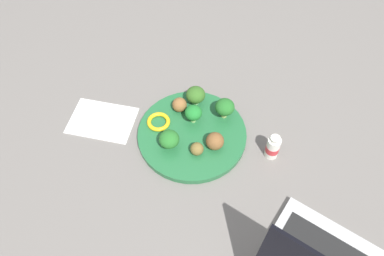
{
  "coord_description": "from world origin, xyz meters",
  "views": [
    {
      "loc": [
        -0.05,
        0.56,
        0.82
      ],
      "look_at": [
        0.0,
        0.0,
        0.04
      ],
      "focal_mm": 35.97,
      "sensor_mm": 36.0,
      "label": 1
    }
  ],
  "objects_px": {
    "broccoli_floret_back_right": "(225,107)",
    "pepper_ring_back_right": "(159,122)",
    "broccoli_floret_mid_right": "(193,113)",
    "meatball_mid_right": "(180,105)",
    "napkin": "(102,120)",
    "broccoli_floret_back_left": "(169,139)",
    "yogurt_bottle": "(273,147)",
    "broccoli_floret_near_rim": "(197,95)",
    "fork": "(97,124)",
    "knife": "(102,113)",
    "meatball_far_rim": "(197,149)",
    "meatball_mid_left": "(215,141)",
    "plate": "(192,134)"
  },
  "relations": [
    {
      "from": "broccoli_floret_back_right",
      "to": "broccoli_floret_mid_right",
      "type": "height_order",
      "value": "broccoli_floret_back_right"
    },
    {
      "from": "meatball_far_rim",
      "to": "fork",
      "type": "height_order",
      "value": "meatball_far_rim"
    },
    {
      "from": "plate",
      "to": "meatball_mid_left",
      "type": "bearing_deg",
      "value": 149.04
    },
    {
      "from": "broccoli_floret_back_right",
      "to": "meatball_mid_left",
      "type": "height_order",
      "value": "broccoli_floret_back_right"
    },
    {
      "from": "meatball_mid_left",
      "to": "plate",
      "type": "bearing_deg",
      "value": -30.96
    },
    {
      "from": "fork",
      "to": "meatball_mid_right",
      "type": "bearing_deg",
      "value": -163.65
    },
    {
      "from": "broccoli_floret_back_left",
      "to": "broccoli_floret_back_right",
      "type": "distance_m",
      "value": 0.17
    },
    {
      "from": "broccoli_floret_back_right",
      "to": "pepper_ring_back_right",
      "type": "height_order",
      "value": "broccoli_floret_back_right"
    },
    {
      "from": "broccoli_floret_back_right",
      "to": "pepper_ring_back_right",
      "type": "relative_size",
      "value": 0.97
    },
    {
      "from": "plate",
      "to": "broccoli_floret_back_right",
      "type": "relative_size",
      "value": 4.78
    },
    {
      "from": "napkin",
      "to": "fork",
      "type": "bearing_deg",
      "value": 59.33
    },
    {
      "from": "yogurt_bottle",
      "to": "broccoli_floret_back_right",
      "type": "bearing_deg",
      "value": -38.47
    },
    {
      "from": "broccoli_floret_back_right",
      "to": "broccoli_floret_mid_right",
      "type": "relative_size",
      "value": 1.11
    },
    {
      "from": "napkin",
      "to": "broccoli_floret_near_rim",
      "type": "bearing_deg",
      "value": -163.33
    },
    {
      "from": "broccoli_floret_back_left",
      "to": "napkin",
      "type": "height_order",
      "value": "broccoli_floret_back_left"
    },
    {
      "from": "broccoli_floret_mid_right",
      "to": "yogurt_bottle",
      "type": "distance_m",
      "value": 0.22
    },
    {
      "from": "broccoli_floret_back_right",
      "to": "meatball_far_rim",
      "type": "distance_m",
      "value": 0.14
    },
    {
      "from": "pepper_ring_back_right",
      "to": "fork",
      "type": "height_order",
      "value": "pepper_ring_back_right"
    },
    {
      "from": "meatball_mid_left",
      "to": "meatball_mid_right",
      "type": "bearing_deg",
      "value": -47.35
    },
    {
      "from": "broccoli_floret_back_left",
      "to": "meatball_far_rim",
      "type": "height_order",
      "value": "broccoli_floret_back_left"
    },
    {
      "from": "meatball_mid_right",
      "to": "napkin",
      "type": "xyz_separation_m",
      "value": [
        0.2,
        0.05,
        -0.03
      ]
    },
    {
      "from": "meatball_mid_right",
      "to": "yogurt_bottle",
      "type": "height_order",
      "value": "yogurt_bottle"
    },
    {
      "from": "broccoli_floret_mid_right",
      "to": "meatball_far_rim",
      "type": "relative_size",
      "value": 1.6
    },
    {
      "from": "meatball_far_rim",
      "to": "knife",
      "type": "relative_size",
      "value": 0.23
    },
    {
      "from": "meatball_mid_left",
      "to": "meatball_mid_right",
      "type": "height_order",
      "value": "meatball_mid_left"
    },
    {
      "from": "broccoli_floret_mid_right",
      "to": "meatball_mid_right",
      "type": "xyz_separation_m",
      "value": [
        0.04,
        -0.04,
        -0.01
      ]
    },
    {
      "from": "broccoli_floret_back_right",
      "to": "pepper_ring_back_right",
      "type": "bearing_deg",
      "value": 13.0
    },
    {
      "from": "broccoli_floret_back_right",
      "to": "knife",
      "type": "distance_m",
      "value": 0.33
    },
    {
      "from": "broccoli_floret_mid_right",
      "to": "meatball_far_rim",
      "type": "bearing_deg",
      "value": 101.69
    },
    {
      "from": "broccoli_floret_back_left",
      "to": "broccoli_floret_near_rim",
      "type": "xyz_separation_m",
      "value": [
        -0.05,
        -0.15,
        -0.0
      ]
    },
    {
      "from": "fork",
      "to": "yogurt_bottle",
      "type": "xyz_separation_m",
      "value": [
        -0.46,
        0.05,
        0.03
      ]
    },
    {
      "from": "broccoli_floret_near_rim",
      "to": "meatball_mid_right",
      "type": "relative_size",
      "value": 1.35
    },
    {
      "from": "broccoli_floret_back_left",
      "to": "fork",
      "type": "bearing_deg",
      "value": -15.91
    },
    {
      "from": "knife",
      "to": "meatball_far_rim",
      "type": "bearing_deg",
      "value": 158.59
    },
    {
      "from": "broccoli_floret_mid_right",
      "to": "yogurt_bottle",
      "type": "relative_size",
      "value": 0.71
    },
    {
      "from": "broccoli_floret_mid_right",
      "to": "meatball_mid_left",
      "type": "relative_size",
      "value": 1.17
    },
    {
      "from": "broccoli_floret_mid_right",
      "to": "broccoli_floret_back_left",
      "type": "bearing_deg",
      "value": 59.82
    },
    {
      "from": "broccoli_floret_back_left",
      "to": "meatball_far_rim",
      "type": "relative_size",
      "value": 1.59
    },
    {
      "from": "broccoli_floret_near_rim",
      "to": "meatball_far_rim",
      "type": "distance_m",
      "value": 0.16
    },
    {
      "from": "broccoli_floret_mid_right",
      "to": "meatball_far_rim",
      "type": "height_order",
      "value": "broccoli_floret_mid_right"
    },
    {
      "from": "yogurt_bottle",
      "to": "meatball_mid_left",
      "type": "bearing_deg",
      "value": -0.34
    },
    {
      "from": "meatball_far_rim",
      "to": "fork",
      "type": "relative_size",
      "value": 0.27
    },
    {
      "from": "broccoli_floret_back_right",
      "to": "yogurt_bottle",
      "type": "distance_m",
      "value": 0.16
    },
    {
      "from": "meatball_far_rim",
      "to": "yogurt_bottle",
      "type": "distance_m",
      "value": 0.19
    },
    {
      "from": "plate",
      "to": "broccoli_floret_back_left",
      "type": "bearing_deg",
      "value": 42.66
    },
    {
      "from": "broccoli_floret_back_right",
      "to": "napkin",
      "type": "xyz_separation_m",
      "value": [
        0.32,
        0.03,
        -0.05
      ]
    },
    {
      "from": "knife",
      "to": "meatball_mid_right",
      "type": "bearing_deg",
      "value": -172.6
    },
    {
      "from": "napkin",
      "to": "broccoli_floret_back_left",
      "type": "bearing_deg",
      "value": 158.93
    },
    {
      "from": "broccoli_floret_back_left",
      "to": "meatball_mid_left",
      "type": "distance_m",
      "value": 0.11
    },
    {
      "from": "yogurt_bottle",
      "to": "napkin",
      "type": "bearing_deg",
      "value": -8.1
    }
  ]
}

